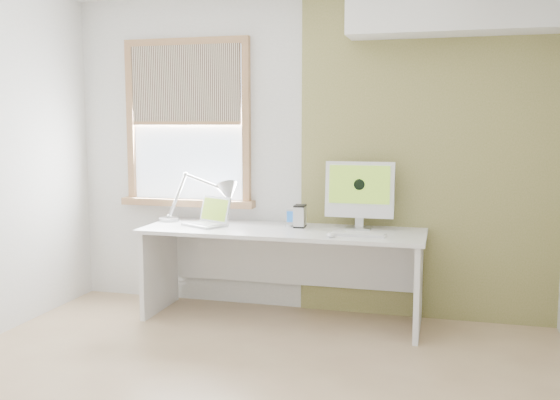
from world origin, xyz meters
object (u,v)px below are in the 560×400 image
(desk, at_px, (284,252))
(laptop, at_px, (209,218))
(desk_lamp, at_px, (217,196))
(imac, at_px, (360,191))
(external_drive, at_px, (300,216))

(desk, distance_m, laptop, 0.67)
(desk_lamp, relative_size, imac, 1.41)
(desk_lamp, xyz_separation_m, imac, (1.20, -0.04, 0.08))
(desk_lamp, relative_size, laptop, 1.84)
(desk, bearing_deg, imac, 12.24)
(desk, distance_m, external_drive, 0.31)
(desk_lamp, xyz_separation_m, external_drive, (0.74, -0.10, -0.13))
(desk, distance_m, imac, 0.77)
(external_drive, relative_size, imac, 0.33)
(desk, bearing_deg, desk_lamp, 165.05)
(laptop, bearing_deg, desk, 2.64)
(laptop, relative_size, external_drive, 2.30)
(desk, height_order, desk_lamp, desk_lamp)
(laptop, xyz_separation_m, imac, (1.19, 0.15, 0.24))
(external_drive, bearing_deg, desk_lamp, 172.64)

